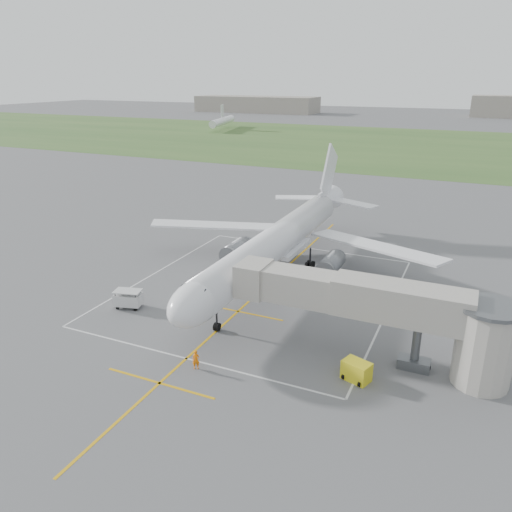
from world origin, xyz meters
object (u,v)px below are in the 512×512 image
at_px(ramp_worker_wing, 242,255).
at_px(baggage_cart, 128,299).
at_px(jet_bridge, 391,312).
at_px(gpu_unit, 356,371).
at_px(ramp_worker_nose, 196,360).
at_px(airliner, 278,241).

bearing_deg(ramp_worker_wing, baggage_cart, 100.94).
relative_size(jet_bridge, gpu_unit, 9.37).
height_order(gpu_unit, ramp_worker_nose, ramp_worker_nose).
bearing_deg(ramp_worker_nose, baggage_cart, 122.60).
relative_size(airliner, ramp_worker_wing, 29.85).
distance_m(baggage_cart, ramp_worker_nose, 14.35).
distance_m(gpu_unit, baggage_cart, 25.10).
relative_size(ramp_worker_nose, ramp_worker_wing, 1.06).
height_order(airliner, gpu_unit, airliner).
distance_m(gpu_unit, ramp_worker_wing, 29.13).
bearing_deg(ramp_worker_wing, airliner, 179.69).
xyz_separation_m(baggage_cart, ramp_worker_nose, (12.45, -7.14, -0.15)).
bearing_deg(baggage_cart, ramp_worker_nose, -44.65).
bearing_deg(ramp_worker_nose, gpu_unit, -10.21).
bearing_deg(airliner, ramp_worker_wing, 154.15).
relative_size(jet_bridge, ramp_worker_nose, 14.06).
bearing_deg(jet_bridge, ramp_worker_nose, -152.03).
distance_m(airliner, baggage_cart, 18.52).
bearing_deg(jet_bridge, airliner, 137.81).
relative_size(gpu_unit, ramp_worker_nose, 1.50).
xyz_separation_m(jet_bridge, baggage_cart, (-26.58, -0.37, -3.77)).
xyz_separation_m(airliner, baggage_cart, (-10.85, -14.62, -3.41)).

